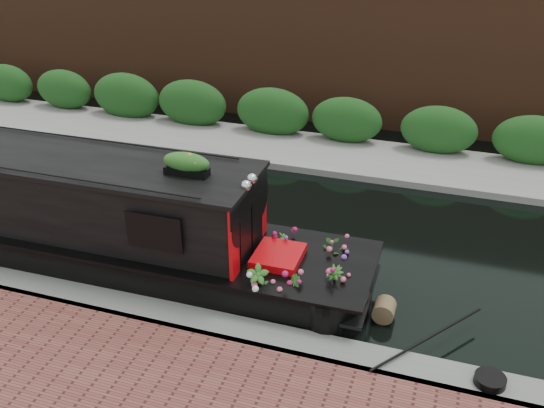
% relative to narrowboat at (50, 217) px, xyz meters
% --- Properties ---
extents(ground, '(80.00, 80.00, 0.00)m').
position_rel_narrowboat_xyz_m(ground, '(1.94, 2.03, -0.80)').
color(ground, black).
rests_on(ground, ground).
extents(near_bank_coping, '(40.00, 0.60, 0.50)m').
position_rel_narrowboat_xyz_m(near_bank_coping, '(1.94, -1.27, -0.80)').
color(near_bank_coping, slate).
rests_on(near_bank_coping, ground).
extents(far_bank_path, '(40.00, 2.40, 0.34)m').
position_rel_narrowboat_xyz_m(far_bank_path, '(1.94, 6.23, -0.80)').
color(far_bank_path, gray).
rests_on(far_bank_path, ground).
extents(far_hedge, '(40.00, 1.10, 2.80)m').
position_rel_narrowboat_xyz_m(far_hedge, '(1.94, 7.13, -0.80)').
color(far_hedge, '#1B4818').
rests_on(far_hedge, ground).
extents(far_brick_wall, '(40.00, 1.00, 8.00)m').
position_rel_narrowboat_xyz_m(far_brick_wall, '(1.94, 9.23, -0.80)').
color(far_brick_wall, '#4C2B19').
rests_on(far_brick_wall, ground).
extents(narrowboat, '(11.52, 2.17, 2.69)m').
position_rel_narrowboat_xyz_m(narrowboat, '(0.00, 0.00, 0.00)').
color(narrowboat, black).
rests_on(narrowboat, ground).
extents(rope_fender, '(0.35, 0.36, 0.35)m').
position_rel_narrowboat_xyz_m(rope_fender, '(6.26, 0.00, -0.63)').
color(rope_fender, brown).
rests_on(rope_fender, ground).
extents(coiled_mooring_rope, '(0.43, 0.43, 0.12)m').
position_rel_narrowboat_xyz_m(coiled_mooring_rope, '(7.88, -1.27, -0.49)').
color(coiled_mooring_rope, black).
rests_on(coiled_mooring_rope, near_bank_coping).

